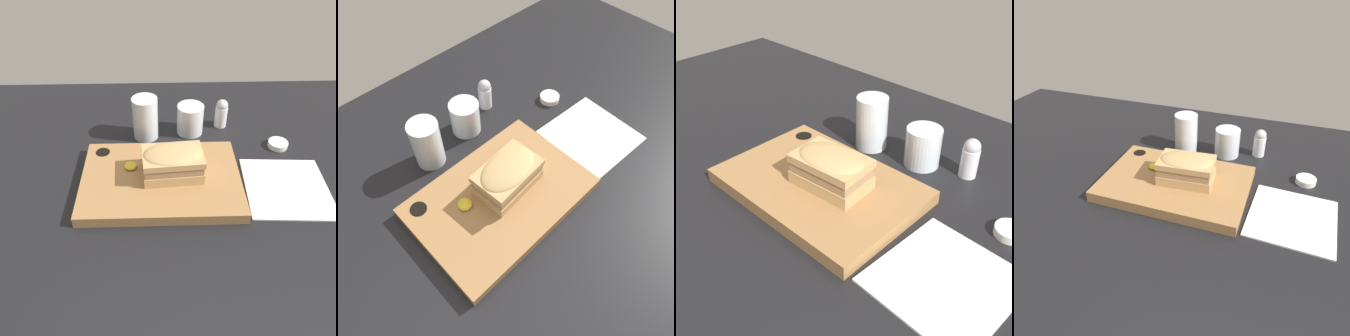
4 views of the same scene
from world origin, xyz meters
TOP-DOWN VIEW (x-y plane):
  - dining_table at (0.00, 0.00)cm, footprint 168.53×97.98cm
  - serving_board at (0.23, -1.58)cm, footprint 36.16×24.81cm
  - sandwich at (2.68, -1.13)cm, footprint 13.98×9.61cm
  - mustard_dollop at (-6.99, 1.28)cm, footprint 2.96×2.96cm
  - water_glass at (-3.87, 17.61)cm, footprint 6.73×6.73cm
  - wine_glass at (8.29, 19.32)cm, footprint 7.20×7.20cm
  - napkin at (28.81, -3.91)cm, footprint 19.76×20.42cm
  - salt_shaker at (17.29, 22.18)cm, footprint 3.44×3.44cm
  - condiment_dish at (31.14, 11.79)cm, footprint 5.15×5.15cm

SIDE VIEW (x-z plane):
  - dining_table at x=0.00cm, z-range 0.00..2.00cm
  - napkin at x=28.81cm, z-range 2.00..2.40cm
  - condiment_dish at x=31.14cm, z-range 2.00..3.49cm
  - serving_board at x=0.23cm, z-range 1.97..4.70cm
  - mustard_dollop at x=-6.99cm, z-range 4.67..5.85cm
  - wine_glass at x=8.29cm, z-range 1.57..9.74cm
  - salt_shaker at x=17.29cm, z-range 2.07..10.28cm
  - water_glass at x=-3.87cm, z-range 1.23..12.80cm
  - sandwich at x=2.68cm, z-range 4.93..11.86cm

